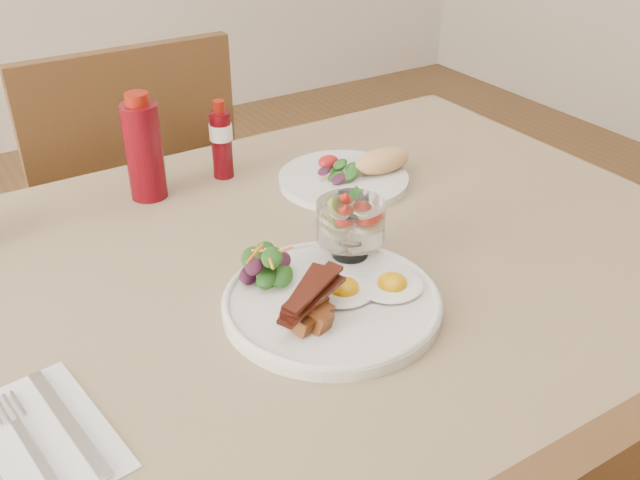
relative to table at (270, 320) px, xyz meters
The scene contains 11 objects.
table is the anchor object (origin of this frame).
chair_far 0.68m from the table, 90.00° to the left, with size 0.42×0.42×0.93m.
main_plate 0.16m from the table, 78.64° to the right, with size 0.28×0.28×0.02m, color silver.
fried_eggs 0.19m from the table, 61.84° to the right, with size 0.16×0.12×0.02m.
bacon_potato_pile 0.20m from the table, 98.28° to the right, with size 0.11×0.08×0.05m.
side_salad 0.13m from the table, 118.24° to the right, with size 0.08×0.08×0.04m.
fruit_cup 0.19m from the table, 25.19° to the right, with size 0.09×0.09×0.10m.
second_plate 0.32m from the table, 33.00° to the left, with size 0.24×0.22×0.06m.
ketchup_bottle 0.35m from the table, 101.14° to the left, with size 0.07×0.07×0.18m.
hot_sauce_bottle 0.35m from the table, 75.65° to the left, with size 0.05×0.05×0.14m.
napkin_cutlery 0.38m from the table, 155.51° to the right, with size 0.13×0.21×0.01m.
Camera 1 is at (-0.38, -0.74, 1.29)m, focal length 40.00 mm.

